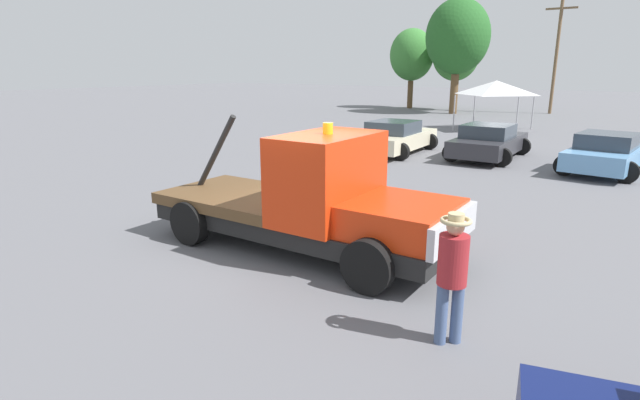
% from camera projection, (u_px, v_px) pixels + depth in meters
% --- Properties ---
extents(ground_plane, '(160.00, 160.00, 0.00)m').
position_uv_depth(ground_plane, '(299.00, 248.00, 9.79)').
color(ground_plane, slate).
extents(tow_truck, '(6.15, 2.40, 2.51)m').
position_uv_depth(tow_truck, '(315.00, 203.00, 9.33)').
color(tow_truck, black).
rests_on(tow_truck, ground).
extents(person_near_truck, '(0.38, 0.38, 1.73)m').
position_uv_depth(person_near_truck, '(452.00, 268.00, 6.16)').
color(person_near_truck, '#475B84').
rests_on(person_near_truck, ground).
extents(parked_car_cream, '(2.70, 4.74, 1.34)m').
position_uv_depth(parked_car_cream, '(395.00, 137.00, 20.55)').
color(parked_car_cream, beige).
rests_on(parked_car_cream, ground).
extents(parked_car_charcoal, '(2.60, 4.57, 1.34)m').
position_uv_depth(parked_car_charcoal, '(488.00, 142.00, 19.33)').
color(parked_car_charcoal, '#2D2D33').
rests_on(parked_car_charcoal, ground).
extents(parked_car_skyblue, '(2.73, 4.59, 1.34)m').
position_uv_depth(parked_car_skyblue, '(607.00, 153.00, 16.75)').
color(parked_car_skyblue, '#669ED1').
rests_on(parked_car_skyblue, ground).
extents(canopy_tent_white, '(3.46, 3.46, 2.74)m').
position_uv_depth(canopy_tent_white, '(496.00, 88.00, 27.79)').
color(canopy_tent_white, '#9E9EA3').
rests_on(canopy_tent_white, ground).
extents(tree_left, '(3.81, 3.81, 6.80)m').
position_uv_depth(tree_left, '(456.00, 53.00, 40.45)').
color(tree_left, brown).
rests_on(tree_left, ground).
extents(tree_center, '(3.75, 3.75, 6.69)m').
position_uv_depth(tree_center, '(412.00, 55.00, 42.67)').
color(tree_center, brown).
rests_on(tree_center, ground).
extents(tree_right, '(4.72, 4.72, 8.44)m').
position_uv_depth(tree_right, '(458.00, 37.00, 37.10)').
color(tree_right, brown).
rests_on(tree_right, ground).
extents(utility_pole, '(2.20, 0.24, 8.71)m').
position_uv_depth(utility_pole, '(557.00, 51.00, 37.39)').
color(utility_pole, brown).
rests_on(utility_pole, ground).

